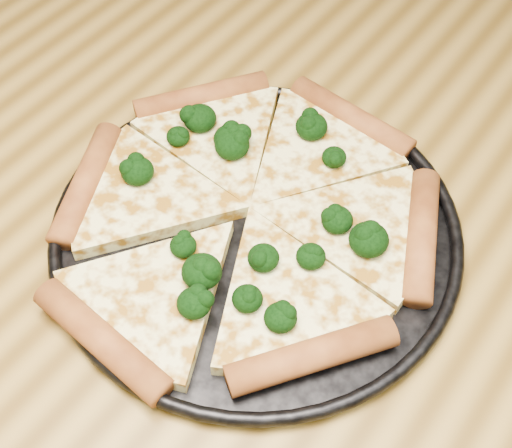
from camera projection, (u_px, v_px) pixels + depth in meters
The scene contains 4 objects.
dining_table at pixel (376, 337), 0.66m from camera, with size 1.20×0.90×0.75m.
pizza_pan at pixel (256, 230), 0.61m from camera, with size 0.35×0.35×0.02m.
pizza at pixel (247, 211), 0.61m from camera, with size 0.34×0.35×0.03m.
broccoli_florets at pixel (250, 201), 0.60m from camera, with size 0.23×0.24×0.02m.
Camera 1 is at (0.10, -0.32, 1.25)m, focal length 50.26 mm.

